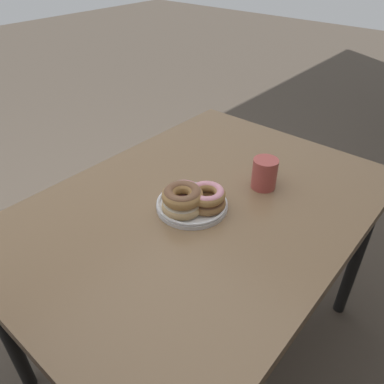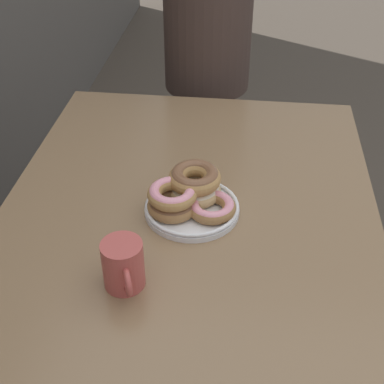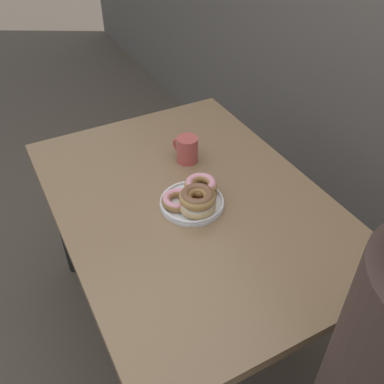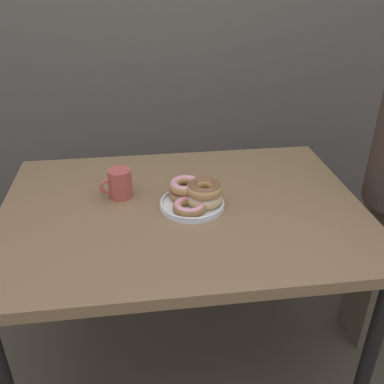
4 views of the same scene
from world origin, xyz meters
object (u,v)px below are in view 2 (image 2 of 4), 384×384
donut_plate (190,196)px  person_figure (207,67)px  coffee_mug (123,265)px  dining_table (187,242)px

donut_plate → person_figure: person_figure is taller
donut_plate → person_figure: size_ratio=0.17×
donut_plate → coffee_mug: 0.28m
coffee_mug → person_figure: 1.11m
dining_table → coffee_mug: 0.27m
dining_table → coffee_mug: bearing=155.4°
donut_plate → dining_table: bearing=174.3°
dining_table → coffee_mug: (-0.22, 0.10, 0.13)m
dining_table → person_figure: 0.89m
coffee_mug → person_figure: size_ratio=0.08×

